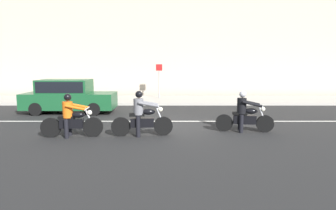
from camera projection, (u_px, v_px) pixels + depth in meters
ground_plane at (173, 126)px, 11.92m from camera, size 80.00×80.00×0.00m
sidewalk_slab at (171, 100)px, 19.83m from camera, size 40.00×4.40×0.14m
building_facade at (171, 4)px, 22.21m from camera, size 40.00×1.40×14.16m
lane_marking_stripe at (186, 121)px, 12.80m from camera, size 18.00×0.14×0.01m
motorcycle_with_rider_orange_stripe at (72, 119)px, 10.00m from camera, size 2.12×0.70×1.51m
motorcycle_with_rider_gray at (143, 117)px, 10.16m from camera, size 2.15×0.70×1.59m
motorcycle_with_rider_black_leather at (245, 115)px, 10.76m from camera, size 2.13×0.71×1.53m
parked_sedan_forest_green at (69, 96)px, 14.91m from camera, size 4.58×1.82×1.72m
street_sign_post at (160, 77)px, 20.18m from camera, size 0.44×0.08×2.38m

